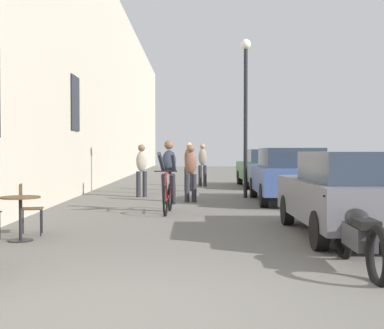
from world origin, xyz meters
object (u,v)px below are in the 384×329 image
cyclist_on_bicycle (171,178)px  parked_car_nearest (350,193)px  cafe_chair_mid_toward_wall (29,205)px  pedestrian_near (193,170)px  pedestrian_far (191,164)px  parked_car_third (266,168)px  pedestrian_furthest (205,162)px  parked_motorcycle (362,237)px  pedestrian_mid (144,167)px  street_lamp (248,97)px  parked_car_second (290,174)px  cafe_table_mid (23,209)px

cyclist_on_bicycle → parked_car_nearest: (3.20, -3.54, -0.06)m
cafe_chair_mid_toward_wall → pedestrian_near: pedestrian_near is taller
cafe_chair_mid_toward_wall → pedestrian_far: bearing=74.6°
pedestrian_near → parked_car_third: size_ratio=0.38×
pedestrian_furthest → parked_motorcycle: size_ratio=0.82×
cafe_chair_mid_toward_wall → cyclist_on_bicycle: size_ratio=0.51×
cafe_chair_mid_toward_wall → cyclist_on_bicycle: 4.07m
pedestrian_mid → cyclist_on_bicycle: bearing=-76.2°
pedestrian_furthest → pedestrian_mid: bearing=-112.1°
cyclist_on_bicycle → pedestrian_mid: bearing=103.8°
cafe_chair_mid_toward_wall → pedestrian_furthest: 12.97m
cyclist_on_bicycle → pedestrian_furthest: bearing=83.9°
cyclist_on_bicycle → parked_car_nearest: cyclist_on_bicycle is taller
street_lamp → parked_car_second: street_lamp is taller
pedestrian_near → pedestrian_furthest: 6.69m
street_lamp → parked_car_nearest: size_ratio=1.20×
parked_car_nearest → parked_car_second: size_ratio=0.94×
pedestrian_far → parked_car_second: (2.80, -4.21, -0.20)m
pedestrian_far → pedestrian_furthest: (0.54, 2.55, -0.00)m
cafe_chair_mid_toward_wall → pedestrian_far: size_ratio=0.51×
parked_motorcycle → cyclist_on_bicycle: bearing=113.7°
cyclist_on_bicycle → pedestrian_furthest: pedestrian_furthest is taller
cafe_table_mid → pedestrian_furthest: bearing=76.3°
pedestrian_far → pedestrian_near: bearing=-89.1°
cyclist_on_bicycle → cafe_chair_mid_toward_wall: bearing=-124.4°
parked_car_second → cyclist_on_bicycle: bearing=-143.3°
cafe_table_mid → parked_motorcycle: size_ratio=0.34×
cafe_table_mid → cafe_chair_mid_toward_wall: cafe_chair_mid_toward_wall is taller
pedestrian_near → street_lamp: size_ratio=0.33×
pedestrian_near → pedestrian_mid: pedestrian_mid is taller
pedestrian_furthest → parked_car_third: (2.47, -0.41, -0.21)m
pedestrian_furthest → parked_motorcycle: (1.64, -15.17, -0.58)m
parked_car_second → parked_car_nearest: bearing=-90.5°
parked_car_third → parked_motorcycle: 14.79m
pedestrian_mid → parked_car_third: (4.49, 4.58, -0.15)m
cafe_table_mid → cyclist_on_bicycle: size_ratio=0.41×
cafe_chair_mid_toward_wall → pedestrian_near: (2.81, 5.86, 0.40)m
parked_car_nearest → cafe_chair_mid_toward_wall: bearing=178.0°
cafe_table_mid → parked_car_third: bearing=65.9°
pedestrian_near → parked_car_second: 2.74m
pedestrian_mid → parked_car_second: size_ratio=0.38×
cafe_table_mid → pedestrian_near: bearing=67.0°
cyclist_on_bicycle → parked_car_third: cyclist_on_bicycle is taller
parked_car_nearest → cyclist_on_bicycle: bearing=132.1°
parked_car_nearest → parked_car_second: parked_car_second is taller
cafe_chair_mid_toward_wall → street_lamp: 8.95m
cafe_chair_mid_toward_wall → parked_car_third: size_ratio=0.21×
cafe_table_mid → pedestrian_furthest: pedestrian_furthest is taller
cafe_chair_mid_toward_wall → parked_motorcycle: (4.92, -2.64, -0.11)m
cyclist_on_bicycle → cafe_table_mid: bearing=-119.4°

